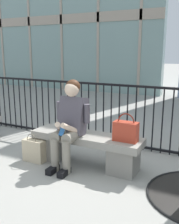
% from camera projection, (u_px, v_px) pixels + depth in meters
% --- Properties ---
extents(ground_plane, '(60.00, 60.00, 0.00)m').
position_uv_depth(ground_plane, '(86.00, 164.00, 3.76)').
color(ground_plane, '#9E9B93').
extents(stone_bench, '(1.60, 0.44, 0.45)m').
position_uv_depth(stone_bench, '(86.00, 146.00, 3.70)').
color(stone_bench, gray).
rests_on(stone_bench, ground).
extents(seated_person_with_phone, '(0.52, 0.66, 1.21)m').
position_uv_depth(seated_person_with_phone, '(70.00, 121.00, 3.58)').
color(seated_person_with_phone, gray).
rests_on(seated_person_with_phone, ground).
extents(handbag_on_bench, '(0.31, 0.15, 0.37)m').
position_uv_depth(handbag_on_bench, '(126.00, 131.00, 3.36)').
color(handbag_on_bench, '#B23823').
rests_on(handbag_on_bench, stone_bench).
extents(shopping_bag, '(0.33, 0.15, 0.43)m').
position_uv_depth(shopping_bag, '(34.00, 150.00, 3.82)').
color(shopping_bag, beige).
rests_on(shopping_bag, ground).
extents(plaza_railing, '(8.31, 0.04, 1.06)m').
position_uv_depth(plaza_railing, '(111.00, 114.00, 4.42)').
color(plaza_railing, black).
rests_on(plaza_railing, ground).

